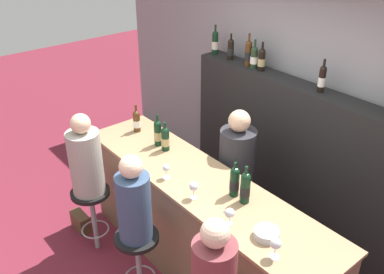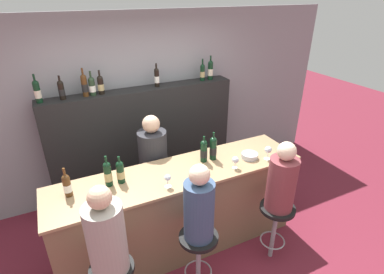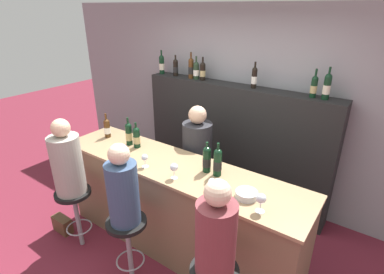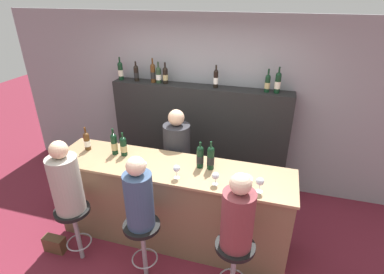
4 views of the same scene
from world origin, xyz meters
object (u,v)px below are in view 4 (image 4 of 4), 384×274
handbag (55,244)px  wine_bottle_backbar_7 (278,82)px  bar_stool_right (234,257)px  guest_seated_left (66,182)px  wine_bottle_counter_3 (200,156)px  wine_bottle_backbar_0 (121,71)px  wine_bottle_backbar_6 (267,83)px  bar_stool_left (74,220)px  wine_bottle_counter_0 (87,141)px  wine_glass_1 (177,169)px  wine_bottle_backbar_5 (216,78)px  wine_bottle_counter_2 (123,146)px  wine_glass_0 (144,165)px  bar_stool_middle (143,236)px  wine_bottle_backbar_1 (136,73)px  guest_seated_middle (139,197)px  wine_glass_3 (260,182)px  wine_bottle_backbar_2 (153,73)px  wine_bottle_counter_4 (211,158)px  metal_bowl (243,180)px  bartender (177,166)px  wine_glass_2 (216,176)px  wine_bottle_counter_1 (114,144)px  wine_bottle_backbar_3 (159,75)px  wine_bottle_backbar_4 (165,75)px  guest_seated_right (238,216)px

handbag → wine_bottle_backbar_7: bearing=38.9°
bar_stool_right → guest_seated_left: bearing=180.0°
bar_stool_right → wine_bottle_counter_3: bearing=127.2°
wine_bottle_backbar_0 → handbag: wine_bottle_backbar_0 is taller
wine_bottle_backbar_6 → guest_seated_left: wine_bottle_backbar_6 is taller
bar_stool_left → handbag: size_ratio=2.79×
wine_bottle_counter_0 → wine_bottle_backbar_6: wine_bottle_backbar_6 is taller
wine_bottle_backbar_0 → wine_bottle_backbar_6: size_ratio=1.09×
wine_glass_1 → guest_seated_left: bearing=-158.4°
wine_bottle_backbar_5 → handbag: wine_bottle_backbar_5 is taller
wine_bottle_counter_2 → wine_glass_0: size_ratio=2.14×
wine_bottle_counter_3 → wine_glass_1: bearing=-122.3°
wine_bottle_counter_0 → bar_stool_right: wine_bottle_counter_0 is taller
bar_stool_middle → bar_stool_right: bearing=0.0°
wine_bottle_backbar_1 → guest_seated_middle: (0.88, -1.89, -0.68)m
bar_stool_right → wine_bottle_counter_2: bearing=154.6°
wine_bottle_counter_0 → wine_glass_0: 0.95m
wine_glass_3 → wine_bottle_backbar_2: bearing=139.5°
wine_bottle_counter_4 → metal_bowl: bearing=-23.9°
wine_glass_3 → bar_stool_middle: bearing=-159.0°
wine_bottle_backbar_5 → bar_stool_right: bearing=-71.4°
wine_bottle_counter_2 → bartender: (0.50, 0.48, -0.49)m
wine_bottle_counter_0 → wine_glass_2: bearing=-9.5°
wine_bottle_counter_0 → wine_bottle_counter_1: size_ratio=0.91×
wine_bottle_backbar_3 → bar_stool_right: size_ratio=0.42×
wine_glass_2 → wine_bottle_backbar_1: bearing=136.5°
wine_glass_2 → wine_glass_3: 0.44m
wine_bottle_backbar_0 → wine_bottle_backbar_3: (0.61, 0.00, -0.02)m
wine_bottle_backbar_1 → wine_bottle_backbar_2: wine_bottle_backbar_2 is taller
wine_bottle_backbar_4 → guest_seated_left: size_ratio=0.37×
wine_bottle_backbar_4 → bar_stool_left: size_ratio=0.42×
wine_glass_1 → guest_seated_middle: size_ratio=0.20×
wine_bottle_counter_3 → wine_bottle_backbar_4: 1.56m
wine_glass_0 → handbag: 1.56m
wine_bottle_backbar_4 → wine_bottle_counter_0: bearing=-117.2°
wine_bottle_backbar_4 → wine_glass_1: wine_bottle_backbar_4 is taller
wine_glass_3 → metal_bowl: wine_glass_3 is taller
wine_bottle_backbar_2 → wine_bottle_backbar_7: bearing=-0.0°
wine_bottle_backbar_3 → bar_stool_right: wine_bottle_backbar_3 is taller
wine_bottle_backbar_2 → wine_bottle_backbar_6: (1.63, 0.00, -0.02)m
metal_bowl → bartender: 1.23m
guest_seated_left → bartender: bearing=56.0°
wine_bottle_counter_4 → guest_seated_right: (0.42, -0.71, -0.13)m
bar_stool_middle → wine_bottle_counter_2: bearing=126.8°
wine_glass_2 → bartender: (-0.68, 0.77, -0.46)m
bar_stool_right → guest_seated_right: guest_seated_right is taller
wine_bottle_counter_2 → bartender: bartender is taller
wine_bottle_counter_3 → wine_bottle_backbar_0: (-1.56, 1.19, 0.57)m
wine_bottle_backbar_0 → bartender: size_ratio=0.22×
wine_bottle_backbar_4 → wine_bottle_backbar_6: wine_bottle_backbar_6 is taller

